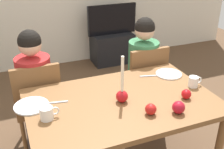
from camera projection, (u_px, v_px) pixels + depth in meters
dining_table at (122, 109)px, 2.09m from camera, size 1.40×0.90×0.75m
chair_left at (38, 102)px, 2.48m from camera, size 0.40×0.40×0.90m
chair_right at (143, 81)px, 2.84m from camera, size 0.40×0.40×0.90m
person_left_child at (37, 94)px, 2.48m from camera, size 0.30×0.30×1.17m
person_right_child at (142, 75)px, 2.84m from camera, size 0.30×0.30×1.17m
tv_stand at (112, 48)px, 4.48m from camera, size 0.64×0.40×0.48m
tv at (112, 19)px, 4.27m from camera, size 0.79×0.05×0.46m
candle_centerpiece at (122, 93)px, 2.00m from camera, size 0.09×0.09×0.36m
plate_left at (31, 106)px, 1.97m from camera, size 0.25×0.25×0.01m
plate_right at (169, 74)px, 2.44m from camera, size 0.23×0.23×0.01m
mug_left at (47, 113)px, 1.82m from camera, size 0.13×0.09×0.09m
mug_right at (194, 82)px, 2.22m from camera, size 0.12×0.08×0.09m
fork_left at (56, 102)px, 2.02m from camera, size 0.18×0.05×0.01m
fork_right at (150, 76)px, 2.41m from camera, size 0.18×0.06×0.01m
apple_near_candle at (186, 94)px, 2.06m from camera, size 0.07×0.07×0.07m
apple_by_left_plate at (151, 109)px, 1.87m from camera, size 0.08×0.08×0.08m
apple_by_right_mug at (179, 107)px, 1.88m from camera, size 0.09×0.09×0.09m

